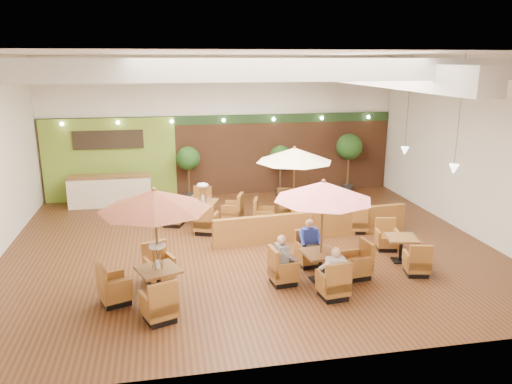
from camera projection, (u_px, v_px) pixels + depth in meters
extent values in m
plane|color=#381E0F|center=(249.00, 245.00, 14.81)|extent=(14.00, 14.00, 0.00)
cube|color=silver|center=(223.00, 127.00, 19.79)|extent=(14.00, 0.04, 5.50)
cube|color=silver|center=(310.00, 219.00, 8.40)|extent=(14.00, 0.04, 5.50)
cube|color=silver|center=(472.00, 147.00, 15.36)|extent=(0.04, 12.00, 5.50)
cube|color=white|center=(249.00, 54.00, 13.39)|extent=(14.00, 12.00, 0.04)
cube|color=brown|center=(223.00, 156.00, 20.03)|extent=(13.90, 0.10, 3.20)
cube|color=#1E3819|center=(223.00, 120.00, 19.65)|extent=(13.90, 0.12, 0.35)
cube|color=olive|center=(110.00, 160.00, 19.18)|extent=(5.00, 0.08, 3.20)
cube|color=black|center=(108.00, 140.00, 18.90)|extent=(2.60, 0.08, 0.70)
cube|color=white|center=(370.00, 74.00, 14.16)|extent=(0.60, 11.00, 0.60)
cube|color=white|center=(284.00, 70.00, 9.68)|extent=(13.60, 0.12, 0.45)
cube|color=white|center=(258.00, 68.00, 12.24)|extent=(13.60, 0.12, 0.45)
cube|color=white|center=(241.00, 66.00, 14.71)|extent=(13.60, 0.12, 0.45)
cube|color=white|center=(229.00, 65.00, 17.27)|extent=(13.60, 0.12, 0.45)
cylinder|color=black|center=(460.00, 113.00, 13.90)|extent=(0.01, 0.01, 3.20)
cone|color=white|center=(454.00, 169.00, 14.31)|extent=(0.28, 0.28, 0.28)
cylinder|color=black|center=(408.00, 104.00, 16.74)|extent=(0.01, 0.01, 3.20)
cone|color=white|center=(405.00, 151.00, 17.16)|extent=(0.28, 0.28, 0.28)
sphere|color=#FFEAC6|center=(62.00, 124.00, 18.35)|extent=(0.14, 0.14, 0.14)
sphere|color=#FFEAC6|center=(118.00, 123.00, 18.71)|extent=(0.14, 0.14, 0.14)
sphere|color=#FFEAC6|center=(172.00, 121.00, 19.07)|extent=(0.14, 0.14, 0.14)
sphere|color=#FFEAC6|center=(224.00, 120.00, 19.43)|extent=(0.14, 0.14, 0.14)
sphere|color=#FFEAC6|center=(274.00, 119.00, 19.79)|extent=(0.14, 0.14, 0.14)
sphere|color=#FFEAC6|center=(322.00, 118.00, 20.15)|extent=(0.14, 0.14, 0.14)
sphere|color=#FFEAC6|center=(368.00, 117.00, 20.51)|extent=(0.14, 0.14, 0.14)
cube|color=beige|center=(110.00, 191.00, 18.71)|extent=(3.00, 0.70, 1.10)
cube|color=brown|center=(109.00, 176.00, 18.56)|extent=(3.00, 0.75, 0.06)
cube|color=brown|center=(313.00, 225.00, 15.28)|extent=(6.26, 0.77, 0.87)
cube|color=brown|center=(158.00, 270.00, 11.29)|extent=(1.13, 1.13, 0.06)
cylinder|color=black|center=(159.00, 284.00, 11.38)|extent=(0.10, 0.10, 0.68)
cube|color=black|center=(160.00, 299.00, 11.47)|extent=(0.60, 0.60, 0.04)
cube|color=brown|center=(159.00, 307.00, 10.47)|extent=(0.82, 0.82, 0.33)
cube|color=brown|center=(154.00, 300.00, 10.14)|extent=(0.63, 0.32, 0.72)
cube|color=brown|center=(145.00, 302.00, 10.27)|extent=(0.28, 0.56, 0.29)
cube|color=brown|center=(172.00, 295.00, 10.57)|extent=(0.28, 0.56, 0.29)
cube|color=black|center=(160.00, 318.00, 10.53)|extent=(0.73, 0.73, 0.14)
cube|color=brown|center=(159.00, 270.00, 12.33)|extent=(0.82, 0.82, 0.33)
cube|color=brown|center=(162.00, 254.00, 12.50)|extent=(0.63, 0.32, 0.72)
cube|color=brown|center=(170.00, 260.00, 12.43)|extent=(0.28, 0.56, 0.29)
cube|color=brown|center=(147.00, 265.00, 12.12)|extent=(0.28, 0.56, 0.29)
cube|color=black|center=(160.00, 279.00, 12.39)|extent=(0.73, 0.73, 0.14)
cube|color=brown|center=(115.00, 291.00, 11.22)|extent=(0.82, 0.82, 0.33)
cube|color=brown|center=(125.00, 279.00, 11.10)|extent=(0.32, 0.63, 0.72)
cube|color=brown|center=(111.00, 278.00, 11.42)|extent=(0.56, 0.28, 0.29)
cube|color=brown|center=(118.00, 287.00, 10.93)|extent=(0.56, 0.28, 0.29)
cube|color=black|center=(116.00, 300.00, 11.28)|extent=(0.73, 0.73, 0.14)
cylinder|color=brown|center=(157.00, 247.00, 11.15)|extent=(0.06, 0.06, 2.57)
cone|color=#5E2C1B|center=(154.00, 200.00, 10.86)|extent=(2.47, 2.47, 0.45)
sphere|color=brown|center=(154.00, 189.00, 10.80)|extent=(0.10, 0.10, 0.10)
cylinder|color=silver|center=(158.00, 264.00, 11.25)|extent=(0.10, 0.10, 0.22)
cube|color=brown|center=(321.00, 253.00, 12.29)|extent=(0.95, 0.95, 0.06)
cylinder|color=black|center=(321.00, 267.00, 12.38)|extent=(0.10, 0.10, 0.66)
cube|color=black|center=(320.00, 280.00, 12.47)|extent=(0.50, 0.50, 0.04)
cube|color=brown|center=(333.00, 286.00, 11.49)|extent=(0.69, 0.69, 0.32)
cube|color=brown|center=(336.00, 279.00, 11.16)|extent=(0.63, 0.18, 0.70)
cube|color=brown|center=(322.00, 279.00, 11.35)|extent=(0.15, 0.56, 0.28)
cube|color=brown|center=(345.00, 276.00, 11.52)|extent=(0.15, 0.56, 0.28)
cube|color=black|center=(333.00, 295.00, 11.55)|extent=(0.62, 0.62, 0.14)
cube|color=brown|center=(309.00, 255.00, 13.30)|extent=(0.69, 0.69, 0.32)
cube|color=brown|center=(308.00, 241.00, 13.47)|extent=(0.63, 0.18, 0.70)
cube|color=brown|center=(320.00, 247.00, 13.33)|extent=(0.15, 0.56, 0.28)
cube|color=brown|center=(299.00, 249.00, 13.16)|extent=(0.15, 0.56, 0.28)
cube|color=black|center=(309.00, 263.00, 13.36)|extent=(0.62, 0.62, 0.14)
cube|color=brown|center=(283.00, 272.00, 12.22)|extent=(0.69, 0.69, 0.32)
cube|color=brown|center=(294.00, 261.00, 12.16)|extent=(0.18, 0.63, 0.70)
cube|color=brown|center=(279.00, 260.00, 12.44)|extent=(0.56, 0.15, 0.28)
cube|color=brown|center=(288.00, 269.00, 11.90)|extent=(0.56, 0.15, 0.28)
cube|color=black|center=(283.00, 281.00, 12.28)|extent=(0.62, 0.62, 0.14)
cube|color=brown|center=(357.00, 266.00, 12.57)|extent=(0.69, 0.69, 0.32)
cube|color=brown|center=(347.00, 256.00, 12.47)|extent=(0.18, 0.63, 0.70)
cube|color=brown|center=(363.00, 263.00, 12.25)|extent=(0.56, 0.15, 0.28)
cube|color=brown|center=(351.00, 255.00, 12.78)|extent=(0.56, 0.15, 0.28)
cube|color=black|center=(356.00, 275.00, 12.63)|extent=(0.62, 0.62, 0.14)
cylinder|color=brown|center=(322.00, 233.00, 12.15)|extent=(0.06, 0.06, 2.51)
cone|color=#C45E65|center=(323.00, 191.00, 11.87)|extent=(2.41, 2.41, 0.45)
sphere|color=brown|center=(324.00, 181.00, 11.81)|extent=(0.10, 0.10, 0.10)
cube|color=brown|center=(293.00, 205.00, 16.32)|extent=(1.09, 1.09, 0.06)
cylinder|color=black|center=(293.00, 215.00, 16.41)|extent=(0.10, 0.10, 0.68)
cube|color=black|center=(293.00, 226.00, 16.51)|extent=(0.58, 0.58, 0.04)
cube|color=brown|center=(301.00, 227.00, 15.50)|extent=(0.80, 0.80, 0.33)
cube|color=brown|center=(306.00, 220.00, 15.19)|extent=(0.64, 0.28, 0.72)
cube|color=brown|center=(292.00, 220.00, 15.48)|extent=(0.24, 0.57, 0.29)
cube|color=brown|center=(311.00, 221.00, 15.42)|extent=(0.24, 0.57, 0.29)
cube|color=black|center=(301.00, 234.00, 15.56)|extent=(0.71, 0.71, 0.14)
cube|color=brown|center=(286.00, 209.00, 17.37)|extent=(0.80, 0.80, 0.33)
cube|color=brown|center=(282.00, 198.00, 17.52)|extent=(0.64, 0.28, 0.72)
cube|color=brown|center=(295.00, 203.00, 17.28)|extent=(0.24, 0.57, 0.29)
cube|color=brown|center=(277.00, 203.00, 17.34)|extent=(0.24, 0.57, 0.29)
cube|color=black|center=(286.00, 215.00, 17.43)|extent=(0.71, 0.71, 0.14)
cube|color=brown|center=(264.00, 219.00, 16.26)|extent=(0.80, 0.80, 0.33)
cube|color=brown|center=(271.00, 209.00, 16.30)|extent=(0.28, 0.64, 0.72)
cube|color=brown|center=(265.00, 210.00, 16.49)|extent=(0.57, 0.24, 0.29)
cube|color=brown|center=(263.00, 216.00, 15.91)|extent=(0.57, 0.24, 0.29)
cube|color=black|center=(264.00, 226.00, 16.32)|extent=(0.71, 0.71, 0.14)
cube|color=brown|center=(322.00, 216.00, 16.61)|extent=(0.80, 0.80, 0.33)
cube|color=brown|center=(315.00, 208.00, 16.41)|extent=(0.28, 0.64, 0.72)
cube|color=brown|center=(322.00, 212.00, 16.27)|extent=(0.57, 0.24, 0.29)
cube|color=brown|center=(322.00, 207.00, 16.84)|extent=(0.57, 0.24, 0.29)
cube|color=black|center=(321.00, 222.00, 16.67)|extent=(0.71, 0.71, 0.14)
cylinder|color=brown|center=(294.00, 188.00, 16.18)|extent=(0.06, 0.06, 2.59)
cone|color=beige|center=(294.00, 155.00, 15.89)|extent=(2.48, 2.48, 0.45)
sphere|color=brown|center=(295.00, 148.00, 15.83)|extent=(0.10, 0.10, 0.10)
cube|color=brown|center=(203.00, 202.00, 16.58)|extent=(1.14, 1.14, 0.06)
cylinder|color=black|center=(203.00, 213.00, 16.68)|extent=(0.10, 0.10, 0.69)
cube|color=black|center=(204.00, 223.00, 16.77)|extent=(0.60, 0.60, 0.04)
cube|color=brown|center=(206.00, 224.00, 15.76)|extent=(0.83, 0.83, 0.33)
cube|color=brown|center=(210.00, 217.00, 15.45)|extent=(0.64, 0.33, 0.73)
cube|color=brown|center=(197.00, 217.00, 15.75)|extent=(0.28, 0.57, 0.29)
cube|color=brown|center=(215.00, 218.00, 15.65)|extent=(0.28, 0.57, 0.29)
cube|color=black|center=(206.00, 231.00, 15.82)|extent=(0.74, 0.74, 0.15)
cube|color=brown|center=(201.00, 206.00, 17.64)|extent=(0.83, 0.83, 0.33)
cube|color=brown|center=(197.00, 196.00, 17.78)|extent=(0.64, 0.33, 0.73)
cube|color=brown|center=(209.00, 201.00, 17.53)|extent=(0.28, 0.57, 0.29)
cube|color=brown|center=(192.00, 200.00, 17.63)|extent=(0.28, 0.57, 0.29)
cube|color=black|center=(201.00, 213.00, 17.70)|extent=(0.74, 0.74, 0.15)
cube|color=brown|center=(173.00, 216.00, 16.52)|extent=(0.83, 0.83, 0.33)
cube|color=brown|center=(181.00, 206.00, 16.57)|extent=(0.33, 0.64, 0.73)
cube|color=brown|center=(176.00, 208.00, 16.75)|extent=(0.57, 0.28, 0.29)
cube|color=brown|center=(170.00, 213.00, 16.18)|extent=(0.57, 0.28, 0.29)
cube|color=black|center=(174.00, 223.00, 16.58)|extent=(0.74, 0.74, 0.15)
cube|color=brown|center=(233.00, 213.00, 16.88)|extent=(0.83, 0.83, 0.33)
cube|color=brown|center=(225.00, 205.00, 16.66)|extent=(0.33, 0.64, 0.73)
cube|color=brown|center=(231.00, 210.00, 16.53)|extent=(0.57, 0.28, 0.29)
cube|color=brown|center=(234.00, 205.00, 17.11)|extent=(0.57, 0.28, 0.29)
cube|color=black|center=(233.00, 220.00, 16.94)|extent=(0.74, 0.74, 0.15)
cylinder|color=silver|center=(203.00, 198.00, 16.55)|extent=(0.10, 0.10, 0.22)
cube|color=brown|center=(402.00, 238.00, 13.48)|extent=(0.94, 0.94, 0.06)
cylinder|color=black|center=(401.00, 249.00, 13.57)|extent=(0.09, 0.09, 0.62)
cube|color=black|center=(400.00, 261.00, 13.65)|extent=(0.50, 0.50, 0.04)
cube|color=brown|center=(417.00, 264.00, 12.74)|extent=(0.68, 0.68, 0.30)
cube|color=brown|center=(424.00, 257.00, 12.45)|extent=(0.59, 0.21, 0.65)
cube|color=brown|center=(407.00, 257.00, 12.70)|extent=(0.18, 0.52, 0.26)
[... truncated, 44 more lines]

